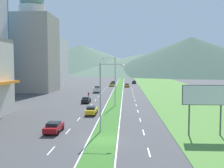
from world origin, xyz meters
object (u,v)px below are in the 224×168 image
object	(u,v)px
motorcycle_rider	(89,96)
billboard_roadside	(205,97)
street_lamp_near	(103,92)
pickup_truck_0	(97,89)
car_3	(134,82)
car_2	(86,100)
car_5	(112,85)
street_lamp_mid	(114,78)
car_0	(91,110)
car_1	(54,127)
car_4	(127,85)
car_6	(113,82)

from	to	relation	value
motorcycle_rider	billboard_roadside	bearing A→B (deg)	-151.40
street_lamp_near	pickup_truck_0	size ratio (longest dim) A/B	1.71
car_3	car_2	bearing A→B (deg)	-11.44
street_lamp_near	motorcycle_rider	world-z (taller)	street_lamp_near
pickup_truck_0	car_5	bearing A→B (deg)	-7.39
street_lamp_near	car_2	xyz separation A→B (m)	(-6.46, 27.19, -4.61)
street_lamp_mid	car_0	world-z (taller)	street_lamp_mid
billboard_roadside	car_0	bearing A→B (deg)	140.13
motorcycle_rider	car_1	bearing A→B (deg)	-179.15
car_4	car_6	bearing A→B (deg)	-159.54
pickup_truck_0	street_lamp_near	bearing A→B (deg)	-172.91
car_6	car_5	bearing A→B (deg)	-179.96
car_3	car_5	size ratio (longest dim) A/B	1.09
car_1	car_6	world-z (taller)	car_6
billboard_roadside	car_3	xyz separation A→B (m)	(-5.83, 95.80, -4.12)
car_4	car_6	xyz separation A→B (m)	(-6.63, 17.78, -0.00)
street_lamp_mid	car_5	xyz separation A→B (m)	(-3.44, 55.62, -5.37)
billboard_roadside	motorcycle_rider	size ratio (longest dim) A/B	3.24
street_lamp_near	car_6	bearing A→B (deg)	91.90
car_0	car_3	world-z (taller)	car_3
billboard_roadside	car_0	distance (m)	21.56
street_lamp_mid	billboard_roadside	xyz separation A→B (m)	(12.62, -23.57, -1.20)
car_5	street_lamp_near	bearing A→B (deg)	-177.77
car_4	car_3	bearing A→B (deg)	169.94
car_6	motorcycle_rider	xyz separation A→B (m)	(-4.03, -56.36, 0.01)
car_6	street_lamp_mid	bearing A→B (deg)	-177.16
billboard_roadside	car_4	xyz separation A→B (m)	(-9.44, 75.46, -4.17)
street_lamp_mid	car_2	xyz separation A→B (m)	(-6.86, 4.77, -5.37)
car_1	car_4	size ratio (longest dim) A/B	0.94
billboard_roadside	car_5	world-z (taller)	billboard_roadside
car_3	car_4	distance (m)	20.65
car_2	motorcycle_rider	world-z (taller)	motorcycle_rider
car_1	car_6	xyz separation A→B (m)	(3.50, 92.68, 0.00)
car_6	car_2	bearing A→B (deg)	176.99
car_2	car_3	size ratio (longest dim) A/B	0.93
pickup_truck_0	motorcycle_rider	world-z (taller)	pickup_truck_0
street_lamp_mid	pickup_truck_0	xyz separation A→B (m)	(-6.84, 29.40, -5.13)
street_lamp_mid	car_3	bearing A→B (deg)	84.63
car_1	car_6	distance (m)	92.75
car_2	car_3	world-z (taller)	car_3
street_lamp_near	car_6	size ratio (longest dim) A/B	2.06
car_0	billboard_roadside	bearing A→B (deg)	-129.87
street_lamp_mid	car_4	xyz separation A→B (m)	(3.18, 51.89, -5.37)
car_3	billboard_roadside	bearing A→B (deg)	3.48
car_0	motorcycle_rider	world-z (taller)	motorcycle_rider
street_lamp_near	car_4	distance (m)	74.54
street_lamp_mid	car_5	distance (m)	55.98
car_1	car_4	xyz separation A→B (m)	(10.13, 74.90, 0.01)
car_3	car_5	world-z (taller)	car_3
street_lamp_near	car_0	bearing A→B (deg)	104.51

